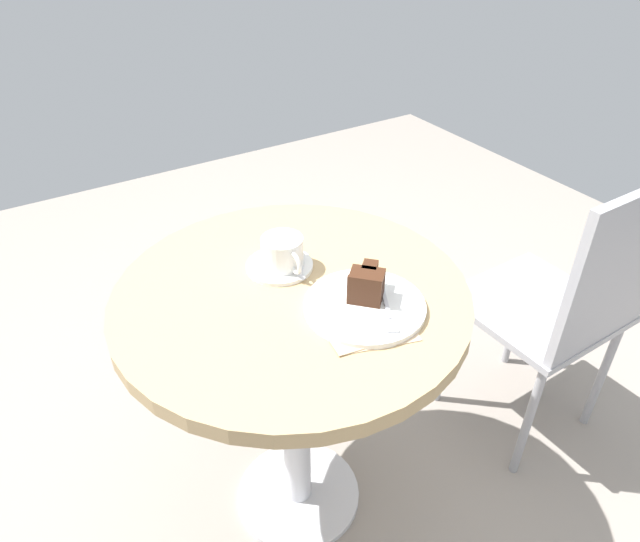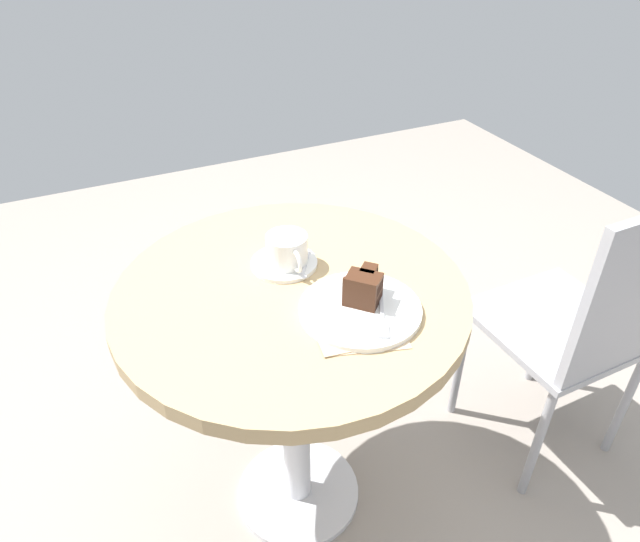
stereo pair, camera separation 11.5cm
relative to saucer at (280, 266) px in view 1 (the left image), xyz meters
The scene contains 10 objects.
ground_plane 0.72m from the saucer, 12.82° to the right, with size 4.40×4.40×0.01m, color gray.
cafe_table 0.15m from the saucer, 12.82° to the right, with size 0.74×0.74×0.71m.
saucer is the anchor object (origin of this frame).
coffee_cup 0.04m from the saucer, 42.66° to the left, with size 0.12×0.09×0.07m.
teaspoon 0.05m from the saucer, 32.07° to the left, with size 0.09×0.06×0.00m.
cake_plate 0.22m from the saucer, 18.97° to the left, with size 0.24×0.24×0.01m.
cake_slice 0.22m from the saucer, 24.21° to the left, with size 0.09×0.09×0.07m.
fork 0.28m from the saucer, 19.35° to the left, with size 0.14×0.08×0.00m.
napkin 0.25m from the saucer, 10.88° to the left, with size 0.20×0.20×0.00m.
cafe_chair 0.78m from the saucer, 69.82° to the left, with size 0.39×0.39×0.86m.
Camera 1 is at (0.82, -0.44, 1.41)m, focal length 32.00 mm.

